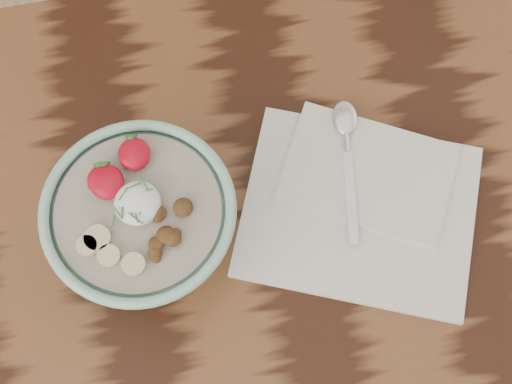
% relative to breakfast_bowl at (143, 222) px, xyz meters
% --- Properties ---
extents(table, '(1.60, 0.90, 0.75)m').
position_rel_breakfast_bowl_xyz_m(table, '(0.17, -0.09, -0.16)').
color(table, black).
rests_on(table, ground).
extents(breakfast_bowl, '(0.21, 0.21, 0.14)m').
position_rel_breakfast_bowl_xyz_m(breakfast_bowl, '(0.00, 0.00, 0.00)').
color(breakfast_bowl, '#90C1AE').
rests_on(breakfast_bowl, table).
extents(napkin, '(0.34, 0.31, 0.02)m').
position_rel_breakfast_bowl_xyz_m(napkin, '(0.25, -0.01, -0.06)').
color(napkin, silver).
rests_on(napkin, table).
extents(spoon, '(0.05, 0.19, 0.01)m').
position_rel_breakfast_bowl_xyz_m(spoon, '(0.25, 0.08, -0.05)').
color(spoon, silver).
rests_on(spoon, napkin).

